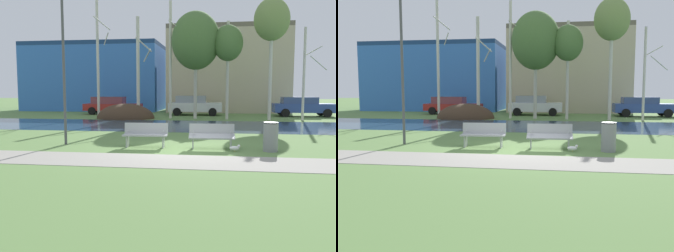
# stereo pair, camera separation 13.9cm
# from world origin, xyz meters

# --- Properties ---
(ground_plane) EXTENTS (120.00, 120.00, 0.00)m
(ground_plane) POSITION_xyz_m (0.00, 10.00, 0.00)
(ground_plane) COLOR #5B7F42
(paved_path_strip) EXTENTS (60.00, 2.04, 0.01)m
(paved_path_strip) POSITION_xyz_m (0.00, -1.83, 0.01)
(paved_path_strip) COLOR gray
(paved_path_strip) RESTS_ON ground
(river_band) EXTENTS (80.00, 6.72, 0.01)m
(river_band) POSITION_xyz_m (0.00, 8.58, 0.00)
(river_band) COLOR #2D475B
(river_band) RESTS_ON ground
(soil_mound) EXTENTS (4.21, 3.25, 2.14)m
(soil_mound) POSITION_xyz_m (-5.26, 13.18, 0.00)
(soil_mound) COLOR #423021
(soil_mound) RESTS_ON ground
(bench_left) EXTENTS (1.62, 0.62, 0.87)m
(bench_left) POSITION_xyz_m (-1.19, 0.61, 0.47)
(bench_left) COLOR #9EA0A3
(bench_left) RESTS_ON ground
(bench_right) EXTENTS (1.62, 0.62, 0.87)m
(bench_right) POSITION_xyz_m (1.19, 0.61, 0.47)
(bench_right) COLOR #9EA0A3
(bench_right) RESTS_ON ground
(trash_bin) EXTENTS (0.51, 0.51, 0.99)m
(trash_bin) POSITION_xyz_m (3.16, 0.32, 0.51)
(trash_bin) COLOR gray
(trash_bin) RESTS_ON ground
(seagull) EXTENTS (0.39, 0.15, 0.24)m
(seagull) POSITION_xyz_m (1.98, 0.08, 0.13)
(seagull) COLOR white
(seagull) RESTS_ON ground
(streetlamp) EXTENTS (0.32, 0.32, 6.11)m
(streetlamp) POSITION_xyz_m (-4.34, 0.84, 4.00)
(streetlamp) COLOR #4C4C51
(streetlamp) RESTS_ON ground
(birch_far_left) EXTENTS (1.14, 1.91, 9.01)m
(birch_far_left) POSITION_xyz_m (-7.51, 13.91, 4.58)
(birch_far_left) COLOR beige
(birch_far_left) RESTS_ON ground
(birch_left) EXTENTS (1.20, 2.02, 7.30)m
(birch_left) POSITION_xyz_m (-4.44, 13.83, 3.71)
(birch_left) COLOR beige
(birch_left) RESTS_ON ground
(birch_center_left) EXTENTS (1.37, 2.43, 8.33)m
(birch_center_left) POSITION_xyz_m (-2.03, 13.74, 4.24)
(birch_center_left) COLOR beige
(birch_center_left) RESTS_ON ground
(birch_center) EXTENTS (3.41, 3.41, 7.56)m
(birch_center) POSITION_xyz_m (-0.27, 13.77, 5.50)
(birch_center) COLOR #BCB7A8
(birch_center) RESTS_ON ground
(birch_center_right) EXTENTS (2.06, 2.06, 6.76)m
(birch_center_right) POSITION_xyz_m (1.97, 13.43, 5.22)
(birch_center_right) COLOR beige
(birch_center_right) RESTS_ON ground
(birch_right) EXTENTS (2.37, 2.37, 8.66)m
(birch_right) POSITION_xyz_m (4.84, 13.28, 6.69)
(birch_right) COLOR beige
(birch_right) RESTS_ON ground
(birch_far_right) EXTENTS (1.53, 2.52, 6.20)m
(birch_far_right) POSITION_xyz_m (7.06, 13.20, 3.17)
(birch_far_right) COLOR beige
(birch_far_right) RESTS_ON ground
(parked_van_nearest_red) EXTENTS (4.77, 1.97, 1.47)m
(parked_van_nearest_red) POSITION_xyz_m (-7.55, 17.31, 0.78)
(parked_van_nearest_red) COLOR maroon
(parked_van_nearest_red) RESTS_ON ground
(parked_sedan_second_white) EXTENTS (4.29, 2.08, 1.58)m
(parked_sedan_second_white) POSITION_xyz_m (-0.59, 17.21, 0.82)
(parked_sedan_second_white) COLOR silver
(parked_sedan_second_white) RESTS_ON ground
(parked_hatch_third_blue) EXTENTS (4.62, 2.00, 1.50)m
(parked_hatch_third_blue) POSITION_xyz_m (7.83, 16.99, 0.79)
(parked_hatch_third_blue) COLOR #2D4793
(parked_hatch_third_blue) RESTS_ON ground
(building_blue_store) EXTENTS (13.41, 8.45, 6.65)m
(building_blue_store) POSITION_xyz_m (-11.10, 24.54, 3.33)
(building_blue_store) COLOR #3870C6
(building_blue_store) RESTS_ON ground
(building_beige_block) EXTENTS (10.93, 7.99, 7.82)m
(building_beige_block) POSITION_xyz_m (2.16, 23.72, 3.91)
(building_beige_block) COLOR #BCAD8E
(building_beige_block) RESTS_ON ground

